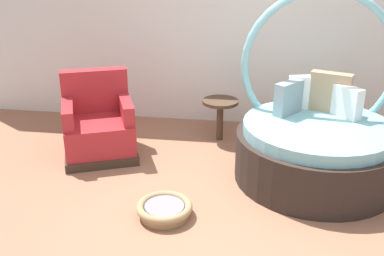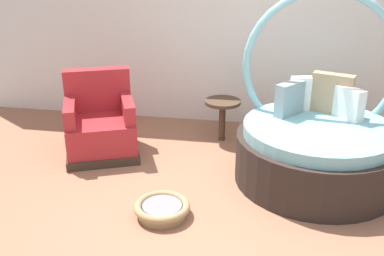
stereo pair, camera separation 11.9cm
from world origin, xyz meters
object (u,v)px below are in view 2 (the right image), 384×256
pet_basket (162,209)px  round_daybed (317,142)px  side_table (222,108)px  red_armchair (101,126)px

pet_basket → round_daybed: bearing=35.1°
pet_basket → side_table: bearing=79.3°
round_daybed → side_table: bearing=142.8°
pet_basket → red_armchair: bearing=130.3°
round_daybed → pet_basket: bearing=-144.9°
round_daybed → red_armchair: 2.42m
round_daybed → red_armchair: round_daybed is taller
round_daybed → side_table: round_daybed is taller
pet_basket → side_table: (0.34, 1.79, 0.35)m
red_armchair → pet_basket: 1.58m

